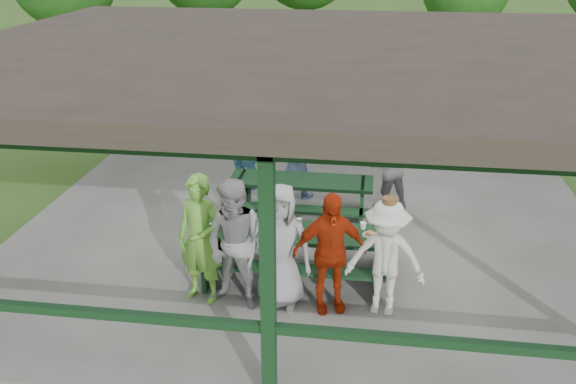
# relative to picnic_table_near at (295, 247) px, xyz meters

# --- Properties ---
(ground) EXTENTS (90.00, 90.00, 0.00)m
(ground) POSITION_rel_picnic_table_near_xyz_m (0.06, 1.20, -0.58)
(ground) COLOR #31541A
(ground) RESTS_ON ground
(concrete_slab) EXTENTS (10.00, 8.00, 0.10)m
(concrete_slab) POSITION_rel_picnic_table_near_xyz_m (0.06, 1.20, -0.53)
(concrete_slab) COLOR #61615C
(concrete_slab) RESTS_ON ground
(pavilion_structure) EXTENTS (10.60, 8.60, 3.24)m
(pavilion_structure) POSITION_rel_picnic_table_near_xyz_m (0.06, 1.20, 2.59)
(pavilion_structure) COLOR black
(pavilion_structure) RESTS_ON concrete_slab
(picnic_table_near) EXTENTS (2.78, 1.39, 0.75)m
(picnic_table_near) POSITION_rel_picnic_table_near_xyz_m (0.00, 0.00, 0.00)
(picnic_table_near) COLOR black
(picnic_table_near) RESTS_ON concrete_slab
(picnic_table_far) EXTENTS (2.52, 1.39, 0.75)m
(picnic_table_far) POSITION_rel_picnic_table_near_xyz_m (-0.15, 2.00, -0.01)
(picnic_table_far) COLOR black
(picnic_table_far) RESTS_ON concrete_slab
(table_setting) EXTENTS (2.43, 0.45, 0.10)m
(table_setting) POSITION_rel_picnic_table_near_xyz_m (-0.07, 0.03, 0.30)
(table_setting) COLOR white
(table_setting) RESTS_ON picnic_table_near
(contestant_green) EXTENTS (0.77, 0.61, 1.84)m
(contestant_green) POSITION_rel_picnic_table_near_xyz_m (-1.19, -0.78, 0.44)
(contestant_green) COLOR #61A835
(contestant_green) RESTS_ON concrete_slab
(contestant_grey_left) EXTENTS (1.04, 0.89, 1.84)m
(contestant_grey_left) POSITION_rel_picnic_table_near_xyz_m (-0.67, -0.89, 0.44)
(contestant_grey_left) COLOR gray
(contestant_grey_left) RESTS_ON concrete_slab
(contestant_grey_mid) EXTENTS (0.87, 0.57, 1.78)m
(contestant_grey_mid) POSITION_rel_picnic_table_near_xyz_m (-0.11, -0.77, 0.41)
(contestant_grey_mid) COLOR gray
(contestant_grey_mid) RESTS_ON concrete_slab
(contestant_red) EXTENTS (1.08, 0.69, 1.71)m
(contestant_red) POSITION_rel_picnic_table_near_xyz_m (0.56, -0.78, 0.37)
(contestant_red) COLOR #A42409
(contestant_red) RESTS_ON concrete_slab
(contestant_white_fedora) EXTENTS (1.12, 0.72, 1.69)m
(contestant_white_fedora) POSITION_rel_picnic_table_near_xyz_m (1.30, -0.78, 0.34)
(contestant_white_fedora) COLOR silver
(contestant_white_fedora) RESTS_ON concrete_slab
(spectator_lblue) EXTENTS (1.54, 0.81, 1.58)m
(spectator_lblue) POSITION_rel_picnic_table_near_xyz_m (-0.33, 2.98, 0.31)
(spectator_lblue) COLOR #7F9BC4
(spectator_lblue) RESTS_ON concrete_slab
(spectator_blue) EXTENTS (0.81, 0.70, 1.89)m
(spectator_blue) POSITION_rel_picnic_table_near_xyz_m (-1.42, 3.31, 0.46)
(spectator_blue) COLOR teal
(spectator_blue) RESTS_ON concrete_slab
(spectator_grey) EXTENTS (0.97, 0.87, 1.66)m
(spectator_grey) POSITION_rel_picnic_table_near_xyz_m (1.37, 2.70, 0.35)
(spectator_grey) COLOR gray
(spectator_grey) RESTS_ON concrete_slab
(pickup_truck) EXTENTS (5.26, 2.81, 1.40)m
(pickup_truck) POSITION_rel_picnic_table_near_xyz_m (3.47, 8.26, 0.12)
(pickup_truck) COLOR silver
(pickup_truck) RESTS_ON ground
(farm_trailer) EXTENTS (3.65, 2.07, 1.26)m
(farm_trailer) POSITION_rel_picnic_table_near_xyz_m (-2.12, 8.17, 0.05)
(farm_trailer) COLOR navy
(farm_trailer) RESTS_ON ground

